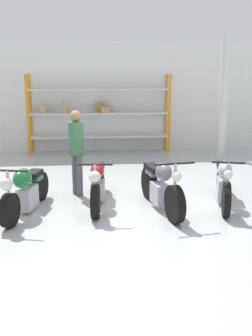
{
  "coord_description": "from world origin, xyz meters",
  "views": [
    {
      "loc": [
        -0.7,
        -6.77,
        2.44
      ],
      "look_at": [
        0.0,
        0.4,
        0.7
      ],
      "focal_mm": 40.0,
      "sensor_mm": 36.0,
      "label": 1
    }
  ],
  "objects_px": {
    "motorcycle_green": "(26,190)",
    "motorcycle_red": "(98,183)",
    "motorcycle_silver": "(223,182)",
    "motorcycle_grey": "(161,187)",
    "shelving_rack": "(96,113)",
    "person_browsing": "(76,146)"
  },
  "relations": [
    {
      "from": "motorcycle_grey",
      "to": "person_browsing",
      "type": "xyz_separation_m",
      "value": [
        -1.59,
        1.08,
        0.62
      ]
    },
    {
      "from": "shelving_rack",
      "to": "motorcycle_silver",
      "type": "distance_m",
      "value": 6.13
    },
    {
      "from": "motorcycle_grey",
      "to": "motorcycle_silver",
      "type": "height_order",
      "value": "motorcycle_grey"
    },
    {
      "from": "motorcycle_green",
      "to": "motorcycle_grey",
      "type": "bearing_deg",
      "value": 101.7
    },
    {
      "from": "motorcycle_red",
      "to": "motorcycle_silver",
      "type": "xyz_separation_m",
      "value": [
        2.46,
        -0.21,
        0.0
      ]
    },
    {
      "from": "motorcycle_green",
      "to": "person_browsing",
      "type": "height_order",
      "value": "person_browsing"
    },
    {
      "from": "shelving_rack",
      "to": "motorcycle_red",
      "type": "relative_size",
      "value": 2.16
    },
    {
      "from": "shelving_rack",
      "to": "motorcycle_silver",
      "type": "relative_size",
      "value": 2.29
    },
    {
      "from": "motorcycle_red",
      "to": "motorcycle_grey",
      "type": "distance_m",
      "value": 1.25
    },
    {
      "from": "motorcycle_red",
      "to": "motorcycle_grey",
      "type": "xyz_separation_m",
      "value": [
        1.17,
        -0.43,
        0.02
      ]
    },
    {
      "from": "motorcycle_red",
      "to": "person_browsing",
      "type": "height_order",
      "value": "person_browsing"
    },
    {
      "from": "motorcycle_red",
      "to": "motorcycle_grey",
      "type": "relative_size",
      "value": 1.07
    },
    {
      "from": "shelving_rack",
      "to": "motorcycle_red",
      "type": "bearing_deg",
      "value": -90.9
    },
    {
      "from": "motorcycle_green",
      "to": "motorcycle_silver",
      "type": "xyz_separation_m",
      "value": [
        3.8,
        0.15,
        0.0
      ]
    },
    {
      "from": "motorcycle_green",
      "to": "person_browsing",
      "type": "relative_size",
      "value": 1.12
    },
    {
      "from": "motorcycle_green",
      "to": "motorcycle_red",
      "type": "height_order",
      "value": "motorcycle_red"
    },
    {
      "from": "motorcycle_red",
      "to": "motorcycle_silver",
      "type": "relative_size",
      "value": 1.06
    },
    {
      "from": "shelving_rack",
      "to": "motorcycle_grey",
      "type": "height_order",
      "value": "shelving_rack"
    },
    {
      "from": "person_browsing",
      "to": "shelving_rack",
      "type": "bearing_deg",
      "value": -128.44
    },
    {
      "from": "motorcycle_grey",
      "to": "person_browsing",
      "type": "distance_m",
      "value": 2.02
    },
    {
      "from": "shelving_rack",
      "to": "motorcycle_grey",
      "type": "xyz_separation_m",
      "value": [
        1.08,
        -5.79,
        -0.87
      ]
    },
    {
      "from": "shelving_rack",
      "to": "motorcycle_grey",
      "type": "bearing_deg",
      "value": -79.39
    }
  ]
}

